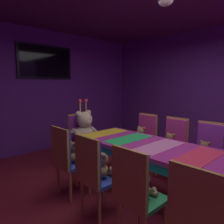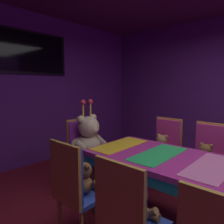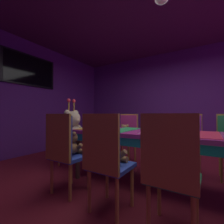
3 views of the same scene
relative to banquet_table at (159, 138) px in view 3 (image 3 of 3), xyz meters
The scene contains 19 objects.
ground_plane 0.65m from the banquet_table, 90.00° to the left, with size 7.90×7.90×0.00m, color maroon.
wall_back 3.29m from the banquet_table, 90.00° to the left, with size 5.20×0.12×2.80m, color #59267F.
wall_right 2.70m from the banquet_table, ahead, with size 0.12×6.40×2.80m, color #59267F.
banquet_table is the anchor object (origin of this frame).
chair_left_1 0.94m from the banquet_table, 159.82° to the right, with size 0.42×0.41×0.98m.
teddy_left_1 0.81m from the banquet_table, 156.35° to the right, with size 0.21×0.27×0.26m.
chair_left_2 0.94m from the banquet_table, 162.38° to the left, with size 0.42×0.41×0.98m.
teddy_left_2 0.80m from the banquet_table, 159.22° to the left, with size 0.25×0.33×0.31m.
chair_left_3 1.26m from the banquet_table, 132.96° to the left, with size 0.42×0.41×0.98m.
teddy_left_3 1.16m from the banquet_table, 127.71° to the left, with size 0.25×0.32×0.30m.
chair_right_1 0.91m from the banquet_table, 18.33° to the right, with size 0.42×0.41×0.98m.
teddy_right_1 0.78m from the banquet_table, 21.64° to the right, with size 0.22×0.29×0.27m.
chair_right_2 0.92m from the banquet_table, 18.16° to the left, with size 0.42×0.41×0.98m.
teddy_right_2 0.79m from the banquet_table, 21.45° to the left, with size 0.24×0.31×0.29m.
chair_right_3 1.26m from the banquet_table, 45.85° to the left, with size 0.42×0.41×0.98m.
teddy_right_3 1.17m from the banquet_table, 51.00° to the left, with size 0.26×0.33×0.31m.
throne_chair 1.81m from the banquet_table, 90.00° to the left, with size 0.41×0.42×0.98m.
king_teddy_bear 1.64m from the banquet_table, 90.00° to the left, with size 0.64×0.49×0.82m.
wall_tv 3.41m from the banquet_table, 90.00° to the left, with size 1.30×0.06×0.75m.
Camera 3 is at (-2.14, -0.58, 0.98)m, focal length 24.85 mm.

